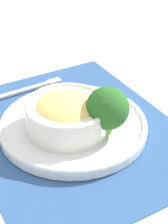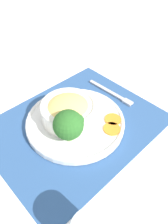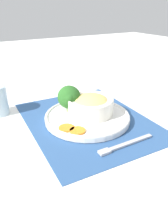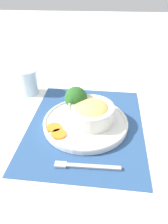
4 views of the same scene
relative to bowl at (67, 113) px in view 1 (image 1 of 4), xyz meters
The scene contains 8 objects.
ground_plane 0.06m from the bowl, 115.45° to the left, with size 4.00×4.00×0.00m, color white.
placemat 0.06m from the bowl, 115.45° to the left, with size 0.51×0.41×0.00m.
plate 0.04m from the bowl, 115.45° to the left, with size 0.29×0.29×0.02m.
bowl is the anchor object (origin of this frame).
broccoli_floret 0.08m from the bowl, 48.18° to the left, with size 0.08×0.08×0.09m.
carrot_slice_near 0.13m from the bowl, 114.42° to the left, with size 0.05×0.05×0.01m.
carrot_slice_middle 0.13m from the bowl, 130.98° to the left, with size 0.05×0.05×0.01m.
fork 0.20m from the bowl, behind, with size 0.02×0.18×0.01m.
Camera 1 is at (0.51, -0.30, 0.44)m, focal length 60.00 mm.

